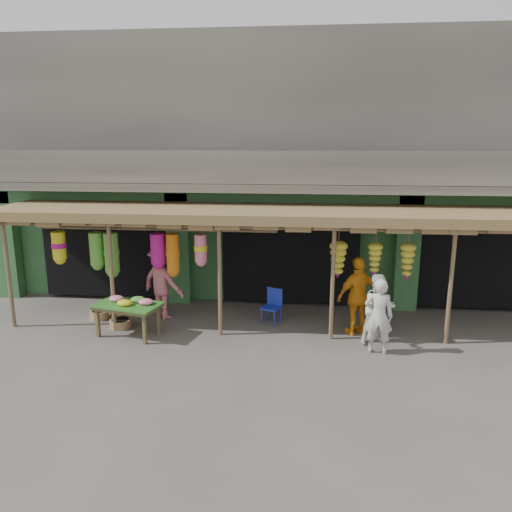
# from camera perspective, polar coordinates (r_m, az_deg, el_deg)

# --- Properties ---
(ground) EXTENTS (80.00, 80.00, 0.00)m
(ground) POSITION_cam_1_polar(r_m,az_deg,el_deg) (11.65, 3.49, -8.84)
(ground) COLOR #514C47
(ground) RESTS_ON ground
(building) EXTENTS (16.40, 6.80, 7.00)m
(building) POSITION_cam_1_polar(r_m,az_deg,el_deg) (15.69, 4.42, 9.54)
(building) COLOR gray
(building) RESTS_ON ground
(awning) EXTENTS (14.00, 2.70, 2.79)m
(awning) POSITION_cam_1_polar(r_m,az_deg,el_deg) (11.74, 2.93, 4.40)
(awning) COLOR brown
(awning) RESTS_ON ground
(flower_table) EXTENTS (1.63, 1.18, 0.88)m
(flower_table) POSITION_cam_1_polar(r_m,az_deg,el_deg) (11.66, -14.34, -5.50)
(flower_table) COLOR brown
(flower_table) RESTS_ON ground
(blue_chair) EXTENTS (0.53, 0.54, 0.85)m
(blue_chair) POSITION_cam_1_polar(r_m,az_deg,el_deg) (12.14, 1.92, -5.50)
(blue_chair) COLOR #192BA5
(blue_chair) RESTS_ON ground
(basket_left) EXTENTS (0.47, 0.47, 0.18)m
(basket_left) POSITION_cam_1_polar(r_m,az_deg,el_deg) (13.37, -15.58, -5.95)
(basket_left) COLOR olive
(basket_left) RESTS_ON ground
(basket_mid) EXTENTS (0.56, 0.56, 0.19)m
(basket_mid) POSITION_cam_1_polar(r_m,az_deg,el_deg) (12.40, -15.24, -7.43)
(basket_mid) COLOR #8A603E
(basket_mid) RESTS_ON ground
(basket_right) EXTENTS (0.49, 0.49, 0.21)m
(basket_right) POSITION_cam_1_polar(r_m,az_deg,el_deg) (13.11, -17.43, -6.40)
(basket_right) COLOR #A0874A
(basket_right) RESTS_ON ground
(person_front) EXTENTS (0.63, 0.45, 1.61)m
(person_front) POSITION_cam_1_polar(r_m,az_deg,el_deg) (10.68, 13.83, -6.70)
(person_front) COLOR beige
(person_front) RESTS_ON ground
(person_right) EXTENTS (0.92, 0.83, 1.56)m
(person_right) POSITION_cam_1_polar(r_m,az_deg,el_deg) (11.16, 13.84, -5.95)
(person_right) COLOR silver
(person_right) RESTS_ON ground
(person_vendor) EXTENTS (1.14, 0.88, 1.81)m
(person_vendor) POSITION_cam_1_polar(r_m,az_deg,el_deg) (11.56, 11.60, -4.51)
(person_vendor) COLOR orange
(person_vendor) RESTS_ON ground
(person_shopper) EXTENTS (1.41, 1.19, 1.89)m
(person_shopper) POSITION_cam_1_polar(r_m,az_deg,el_deg) (12.54, -10.59, -2.85)
(person_shopper) COLOR #C56870
(person_shopper) RESTS_ON ground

